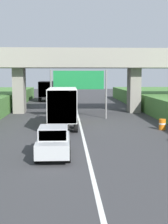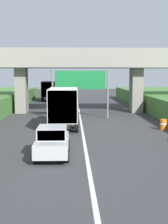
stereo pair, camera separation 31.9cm
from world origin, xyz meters
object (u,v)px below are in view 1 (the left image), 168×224
truck_black (47,90)px  construction_barrel_3 (162,124)px  overhead_highway_sign (79,83)px  car_silver (54,142)px  truck_yellow (63,105)px  car_red (64,94)px

truck_black → construction_barrel_3: (11.59, -29.48, -1.47)m
overhead_highway_sign → car_silver: size_ratio=1.43×
overhead_highway_sign → truck_black: bearing=102.2°
truck_black → car_silver: 37.67m
truck_yellow → overhead_highway_sign: bearing=73.9°
construction_barrel_3 → truck_black: bearing=111.5°
construction_barrel_3 → car_silver: bearing=-136.9°
truck_black → car_red: size_ratio=1.78×
car_silver → construction_barrel_3: 11.80m
truck_black → car_silver: size_ratio=1.78×
overhead_highway_sign → truck_yellow: 5.88m
truck_yellow → truck_black: bearing=96.8°
overhead_highway_sign → truck_black: 23.18m
overhead_highway_sign → truck_yellow: size_ratio=0.81×
overhead_highway_sign → car_red: bearing=93.8°
overhead_highway_sign → truck_black: size_ratio=0.81×
overhead_highway_sign → car_silver: overhead_highway_sign is taller
truck_black → construction_barrel_3: size_ratio=8.11×
truck_yellow → construction_barrel_3: (8.27, -1.50, -1.47)m
car_silver → overhead_highway_sign: bearing=82.7°
overhead_highway_sign → truck_black: overhead_highway_sign is taller
car_red → construction_barrel_3: car_red is taller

